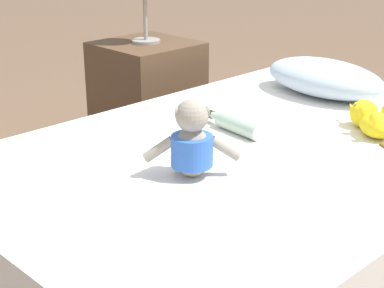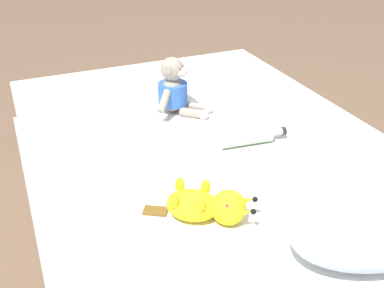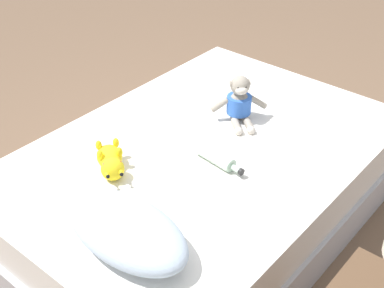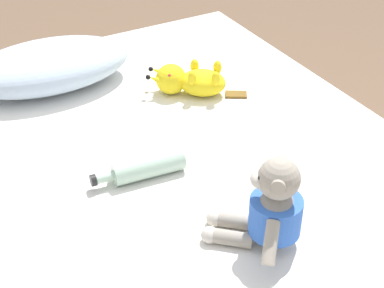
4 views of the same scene
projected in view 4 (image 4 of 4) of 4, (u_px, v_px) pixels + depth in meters
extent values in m
plane|color=brown|center=(195.00, 279.00, 1.89)|extent=(16.00, 16.00, 0.00)
cube|color=#B2B2B7|center=(195.00, 255.00, 1.83)|extent=(1.32, 1.92, 0.21)
cube|color=white|center=(195.00, 202.00, 1.71)|extent=(1.28, 1.86, 0.20)
ellipsoid|color=silver|center=(48.00, 66.00, 2.01)|extent=(0.56, 0.32, 0.15)
ellipsoid|color=#9E9384|center=(275.00, 217.00, 1.40)|extent=(0.15, 0.15, 0.15)
cylinder|color=blue|center=(275.00, 215.00, 1.39)|extent=(0.17, 0.17, 0.09)
sphere|color=#9E9384|center=(279.00, 178.00, 1.33)|extent=(0.10, 0.10, 0.10)
ellipsoid|color=beige|center=(260.00, 179.00, 1.34)|extent=(0.08, 0.08, 0.04)
sphere|color=black|center=(261.00, 178.00, 1.32)|extent=(0.01, 0.01, 0.01)
sphere|color=black|center=(263.00, 168.00, 1.35)|extent=(0.01, 0.01, 0.01)
cylinder|color=#9E9384|center=(277.00, 187.00, 1.29)|extent=(0.03, 0.03, 0.03)
cylinder|color=#9E9384|center=(282.00, 162.00, 1.36)|extent=(0.03, 0.03, 0.03)
cylinder|color=#9E9384|center=(271.00, 243.00, 1.31)|extent=(0.09, 0.09, 0.08)
cylinder|color=#9E9384|center=(280.00, 188.00, 1.47)|extent=(0.09, 0.09, 0.08)
cylinder|color=#9E9384|center=(231.00, 238.00, 1.42)|extent=(0.10, 0.09, 0.04)
cylinder|color=#9E9384|center=(235.00, 221.00, 1.47)|extent=(0.10, 0.09, 0.04)
sphere|color=beige|center=(210.00, 235.00, 1.43)|extent=(0.04, 0.04, 0.04)
sphere|color=beige|center=(214.00, 218.00, 1.48)|extent=(0.04, 0.04, 0.04)
ellipsoid|color=yellow|center=(203.00, 83.00, 1.98)|extent=(0.19, 0.18, 0.08)
sphere|color=yellow|center=(171.00, 79.00, 1.99)|extent=(0.10, 0.10, 0.10)
cone|color=yellow|center=(157.00, 80.00, 1.96)|extent=(0.07, 0.06, 0.05)
sphere|color=black|center=(148.00, 77.00, 1.96)|extent=(0.02, 0.02, 0.02)
cone|color=yellow|center=(159.00, 72.00, 2.01)|extent=(0.07, 0.06, 0.05)
sphere|color=black|center=(151.00, 69.00, 2.01)|extent=(0.02, 0.02, 0.02)
sphere|color=red|center=(170.00, 76.00, 1.95)|extent=(0.02, 0.02, 0.02)
sphere|color=red|center=(172.00, 67.00, 2.00)|extent=(0.02, 0.02, 0.02)
ellipsoid|color=yellow|center=(192.00, 78.00, 1.93)|extent=(0.04, 0.04, 0.05)
ellipsoid|color=yellow|center=(195.00, 66.00, 2.00)|extent=(0.04, 0.04, 0.05)
ellipsoid|color=yellow|center=(216.00, 79.00, 1.93)|extent=(0.04, 0.04, 0.05)
ellipsoid|color=yellow|center=(217.00, 67.00, 1.99)|extent=(0.04, 0.04, 0.05)
cube|color=brown|center=(236.00, 95.00, 2.00)|extent=(0.08, 0.07, 0.01)
cylinder|color=#B2D1B7|center=(149.00, 166.00, 1.63)|extent=(0.20, 0.08, 0.06)
cylinder|color=#B2D1B7|center=(105.00, 177.00, 1.59)|extent=(0.05, 0.03, 0.03)
cylinder|color=black|center=(93.00, 180.00, 1.58)|extent=(0.02, 0.03, 0.03)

